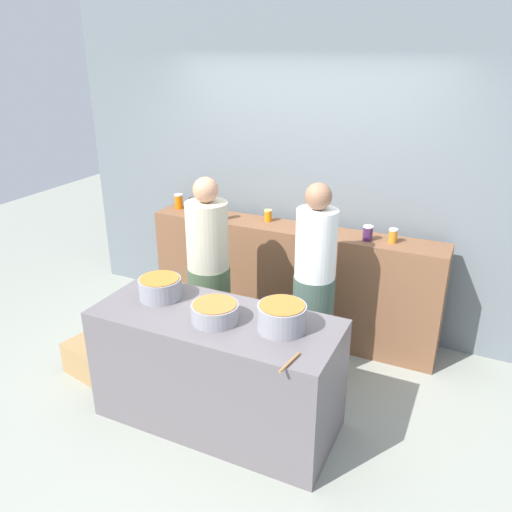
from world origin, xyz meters
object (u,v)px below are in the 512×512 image
Objects in this scene: preserve_jar_1 at (193,205)px; cooking_pot_center at (215,312)px; preserve_jar_7 at (393,236)px; preserve_jar_0 at (179,201)px; preserve_jar_4 at (268,215)px; bread_crate at (93,357)px; cook_in_cap at (314,293)px; cooking_pot_left at (160,288)px; preserve_jar_2 at (206,210)px; preserve_jar_5 at (317,224)px; cooking_pot_right at (282,317)px; cook_with_tongs at (209,284)px; preserve_jar_6 at (368,233)px; preserve_jar_3 at (224,212)px; wooden_spoon at (290,362)px.

preserve_jar_1 is 1.79m from cooking_pot_center.
preserve_jar_0 is at bearing 178.76° from preserve_jar_7.
preserve_jar_4 reaches higher than bread_crate.
preserve_jar_4 is 1.00m from cook_in_cap.
cooking_pot_left is at bearing -99.49° from preserve_jar_4.
preserve_jar_7 is at bearing -1.24° from preserve_jar_0.
preserve_jar_1 is 0.36× the size of bread_crate.
preserve_jar_1 is 0.46× the size of cooking_pot_left.
cooking_pot_left is at bearing -140.65° from cook_in_cap.
preserve_jar_0 is 0.20m from preserve_jar_1.
preserve_jar_2 is 1.41m from cook_in_cap.
preserve_jar_5 is at bearing 108.47° from cook_in_cap.
preserve_jar_1 is 0.44× the size of cooking_pot_right.
preserve_jar_7 is 0.07× the size of cook_with_tongs.
preserve_jar_6 is at bearing 33.85° from bread_crate.
preserve_jar_6 is 1.75m from cooking_pot_left.
cook_with_tongs is (-1.10, -0.72, -0.37)m from preserve_jar_6.
cook_with_tongs is at bearing 82.58° from cooking_pot_left.
preserve_jar_4 is at bearing 17.24° from preserve_jar_3.
preserve_jar_3 reaches higher than preserve_jar_6.
preserve_jar_3 is (0.19, 0.01, 0.01)m from preserve_jar_2.
preserve_jar_7 is 0.37× the size of cooking_pot_center.
preserve_jar_2 is at bearing 135.39° from cooking_pot_right.
preserve_jar_6 is 1.34m from cooking_pot_right.
preserve_jar_2 is at bearing -177.85° from preserve_jar_7.
wooden_spoon is 2.06m from bread_crate.
preserve_jar_1 is at bearing 111.89° from cooking_pot_left.
preserve_jar_1 is at bearing -14.85° from preserve_jar_0.
preserve_jar_1 is 0.76m from preserve_jar_4.
preserve_jar_0 is 0.57m from preserve_jar_3.
preserve_jar_6 is at bearing -1.12° from preserve_jar_1.
cook_in_cap reaches higher than cooking_pot_right.
preserve_jar_2 is 1.13× the size of preserve_jar_4.
cooking_pot_center is at bearing -168.59° from cooking_pot_right.
preserve_jar_1 is 1.04m from cook_with_tongs.
preserve_jar_2 is 0.59m from preserve_jar_4.
bread_crate is at bearing -90.96° from preserve_jar_0.
preserve_jar_5 is (0.89, 0.03, -0.00)m from preserve_jar_3.
preserve_jar_0 reaches higher than preserve_jar_4.
cooking_pot_right is at bearing 11.41° from cooking_pot_center.
cook_with_tongs is at bearing 123.20° from cooking_pot_center.
preserve_jar_1 is 1.70m from preserve_jar_6.
preserve_jar_6 reaches higher than bread_crate.
cook_in_cap is (1.07, -0.52, -0.38)m from preserve_jar_3.
preserve_jar_5 is 0.69m from cook_in_cap.
cooking_pot_right is at bearing -80.07° from preserve_jar_5.
preserve_jar_5 is 1.74m from wooden_spoon.
cooking_pot_center reaches higher than wooden_spoon.
preserve_jar_2 is at bearing -18.19° from preserve_jar_1.
cook_with_tongs is (-1.30, -0.76, -0.37)m from preserve_jar_7.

